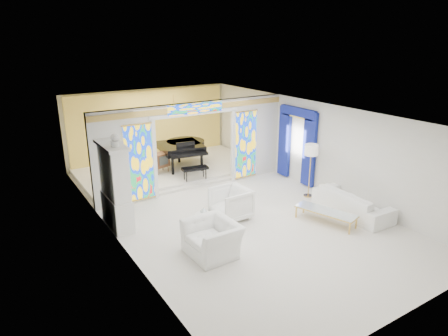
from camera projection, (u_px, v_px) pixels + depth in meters
floor at (227, 208)px, 12.35m from camera, size 12.00×12.00×0.00m
ceiling at (227, 112)px, 11.40m from camera, size 7.00×12.00×0.02m
wall_back at (150, 125)px, 16.69m from camera, size 7.00×0.02×3.00m
wall_front at (409, 249)px, 7.06m from camera, size 7.00×0.02×3.00m
wall_left at (110, 184)px, 10.11m from camera, size 0.02×12.00×3.00m
wall_right at (313, 145)px, 13.64m from camera, size 0.02×12.00×3.00m
partition_wall at (195, 142)px, 13.43m from camera, size 7.00×0.22×3.00m
stained_glass_left at (139, 163)px, 12.43m from camera, size 0.90×0.04×2.40m
stained_glass_right at (246, 145)px, 14.48m from camera, size 0.90×0.04×2.40m
stained_glass_transom at (196, 108)px, 12.97m from camera, size 2.00×0.04×0.34m
alcove_platform at (170, 169)px, 15.61m from camera, size 6.80×3.80×0.18m
gold_curtain_back at (151, 126)px, 16.59m from camera, size 6.70×0.10×2.90m
chandelier at (174, 107)px, 14.85m from camera, size 0.48×0.48×0.30m
blue_drapes at (297, 139)px, 14.13m from camera, size 0.14×1.85×2.65m
china_cabinet at (115, 187)px, 10.83m from camera, size 0.56×1.46×2.72m
armchair_left at (212, 238)px, 9.65m from camera, size 1.15×1.30×0.83m
armchair_right at (231, 203)px, 11.53m from camera, size 1.03×1.00×0.92m
sofa at (352, 202)px, 11.86m from camera, size 1.07×2.50×0.72m
side_table at (204, 221)px, 10.68m from camera, size 0.58×0.58×0.56m
vase at (204, 211)px, 10.59m from camera, size 0.20×0.20×0.19m
coffee_table at (326, 211)px, 11.25m from camera, size 1.05×1.82×0.39m
floor_lamp at (311, 152)px, 12.77m from camera, size 0.49×0.49×1.77m
grand_piano at (184, 147)px, 15.50m from camera, size 2.07×2.95×1.15m
tv_console at (160, 160)px, 14.84m from camera, size 0.73×0.59×0.73m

